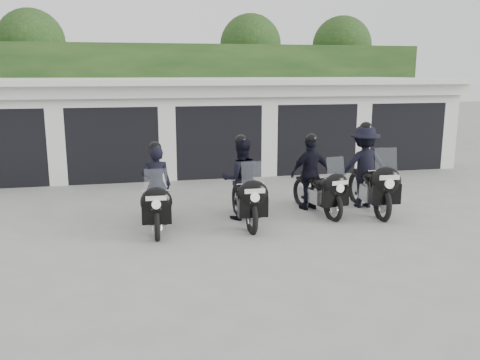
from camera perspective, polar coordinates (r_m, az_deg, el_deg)
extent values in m
plane|color=gray|center=(10.32, 3.05, -5.91)|extent=(80.00, 80.00, 0.00)
cube|color=silver|center=(18.24, -4.03, 6.42)|extent=(16.00, 6.00, 2.80)
cube|color=silver|center=(17.96, -4.00, 11.06)|extent=(16.40, 6.80, 0.16)
cube|color=silver|center=(14.96, -2.25, 10.01)|extent=(16.40, 0.12, 0.40)
cube|color=black|center=(15.48, -2.32, 0.64)|extent=(16.00, 0.06, 0.24)
cube|color=black|center=(16.68, -24.66, 3.79)|extent=(2.60, 2.60, 2.20)
cube|color=silver|center=(15.35, -19.89, 4.67)|extent=(0.50, 0.50, 2.80)
cube|color=black|center=(16.30, -13.94, 4.37)|extent=(2.60, 2.60, 2.20)
cube|color=silver|center=(15.14, -14.30, 9.11)|extent=(2.60, 0.50, 0.60)
cube|color=silver|center=(15.26, -8.24, 5.23)|extent=(0.50, 0.50, 2.80)
cube|color=black|center=(16.51, -3.09, 4.79)|extent=(2.60, 2.60, 2.20)
cube|color=silver|center=(15.36, -2.51, 9.50)|extent=(2.60, 0.50, 0.60)
cube|color=silver|center=(15.78, 3.11, 5.56)|extent=(0.50, 0.50, 2.80)
cube|color=black|center=(17.28, 7.14, 5.04)|extent=(2.60, 2.60, 2.20)
cube|color=silver|center=(16.18, 8.52, 9.51)|extent=(2.60, 0.50, 0.60)
cube|color=silver|center=(16.87, 13.36, 5.67)|extent=(0.50, 0.50, 2.80)
cube|color=black|center=(18.54, 16.26, 5.13)|extent=(2.60, 2.60, 2.20)
cube|color=silver|center=(17.52, 18.17, 9.24)|extent=(2.60, 0.50, 0.60)
cube|color=silver|center=(18.42, 22.13, 5.62)|extent=(0.50, 0.50, 2.80)
cube|color=#173312|center=(22.14, -5.59, 9.33)|extent=(20.00, 2.00, 4.30)
sphere|color=#173312|center=(23.81, -22.40, 14.11)|extent=(2.80, 2.80, 2.80)
cylinder|color=black|center=(23.83, -21.87, 7.51)|extent=(0.24, 0.24, 3.30)
sphere|color=#173312|center=(24.16, 1.18, 14.94)|extent=(2.80, 2.80, 2.80)
cylinder|color=black|center=(24.18, 1.15, 8.42)|extent=(0.24, 0.24, 3.30)
sphere|color=#173312|center=(25.59, 11.36, 14.56)|extent=(2.80, 2.80, 2.80)
cylinder|color=black|center=(25.60, 11.10, 8.40)|extent=(0.24, 0.24, 3.30)
torus|color=black|center=(9.98, -9.29, -4.89)|extent=(0.15, 0.71, 0.71)
torus|color=black|center=(11.32, -9.27, -2.85)|extent=(0.15, 0.71, 0.71)
cube|color=#ACADB2|center=(10.65, -9.29, -3.43)|extent=(0.28, 0.55, 0.31)
cube|color=black|center=(10.67, -9.26, -4.25)|extent=(0.15, 1.26, 0.06)
ellipsoid|color=black|center=(10.41, -9.35, -1.92)|extent=(0.35, 0.57, 0.28)
cube|color=black|center=(10.81, -9.35, -1.29)|extent=(0.28, 0.55, 0.10)
ellipsoid|color=black|center=(9.78, -9.38, -2.47)|extent=(0.63, 0.35, 0.58)
cube|color=black|center=(9.84, -9.33, -3.72)|extent=(0.57, 0.25, 0.39)
cube|color=#B2BFC6|center=(9.72, -9.45, -0.22)|extent=(0.43, 0.14, 0.49)
cylinder|color=silver|center=(9.93, -9.41, -1.22)|extent=(0.54, 0.06, 0.03)
cube|color=silver|center=(9.59, -9.40, -2.04)|extent=(0.39, 0.04, 0.09)
cube|color=silver|center=(9.67, -9.37, -3.00)|extent=(0.17, 0.02, 0.10)
imported|color=black|center=(10.80, -9.37, -0.58)|extent=(0.64, 0.44, 1.70)
sphere|color=black|center=(10.65, -9.52, 3.60)|extent=(0.26, 0.26, 0.26)
torus|color=black|center=(10.23, 1.33, -4.21)|extent=(0.11, 0.74, 0.74)
torus|color=black|center=(11.61, -0.35, -2.23)|extent=(0.11, 0.74, 0.74)
cube|color=#ACADB2|center=(10.92, 0.41, -2.77)|extent=(0.27, 0.56, 0.33)
cube|color=black|center=(10.95, 0.43, -3.62)|extent=(0.09, 1.32, 0.06)
ellipsoid|color=black|center=(10.67, 0.62, -1.21)|extent=(0.33, 0.59, 0.29)
cube|color=black|center=(11.09, 0.12, -0.60)|extent=(0.27, 0.56, 0.10)
ellipsoid|color=black|center=(10.03, 1.45, -1.72)|extent=(0.64, 0.34, 0.61)
cube|color=black|center=(10.09, 1.44, -3.01)|extent=(0.59, 0.23, 0.41)
cube|color=#B2BFC6|center=(9.97, 1.42, 0.59)|extent=(0.45, 0.12, 0.52)
cylinder|color=silver|center=(10.19, 1.19, -0.45)|extent=(0.57, 0.03, 0.03)
cube|color=silver|center=(9.84, 1.69, -1.26)|extent=(0.41, 0.02, 0.09)
cube|color=silver|center=(9.92, 1.64, -2.25)|extent=(0.18, 0.02, 0.10)
imported|color=black|center=(11.08, 0.10, 0.13)|extent=(0.87, 0.68, 1.78)
sphere|color=black|center=(10.93, 0.10, 4.42)|extent=(0.27, 0.27, 0.27)
torus|color=black|center=(11.27, 10.39, -2.94)|extent=(0.23, 0.72, 0.71)
torus|color=black|center=(12.44, 6.89, -1.41)|extent=(0.23, 0.72, 0.71)
cube|color=#ACADB2|center=(11.85, 8.52, -1.80)|extent=(0.34, 0.57, 0.31)
cube|color=black|center=(11.87, 8.54, -2.55)|extent=(0.30, 1.27, 0.06)
ellipsoid|color=black|center=(11.63, 8.99, -0.39)|extent=(0.41, 0.61, 0.28)
cube|color=black|center=(11.98, 7.95, 0.10)|extent=(0.34, 0.57, 0.10)
ellipsoid|color=black|center=(11.10, 10.70, -0.74)|extent=(0.66, 0.43, 0.59)
cube|color=black|center=(11.15, 10.66, -1.87)|extent=(0.60, 0.31, 0.39)
cube|color=#B2BFC6|center=(11.04, 10.70, 1.27)|extent=(0.44, 0.19, 0.50)
cylinder|color=silver|center=(11.22, 10.19, 0.34)|extent=(0.54, 0.12, 0.03)
cube|color=silver|center=(10.94, 11.20, -0.32)|extent=(0.39, 0.08, 0.09)
cube|color=silver|center=(11.00, 11.08, -1.19)|extent=(0.18, 0.05, 0.10)
imported|color=black|center=(11.97, 7.92, 0.75)|extent=(1.09, 0.74, 1.72)
sphere|color=black|center=(11.84, 8.03, 4.57)|extent=(0.26, 0.26, 0.26)
torus|color=black|center=(11.52, 15.69, -2.66)|extent=(0.18, 0.82, 0.81)
torus|color=black|center=(12.95, 12.84, -0.90)|extent=(0.18, 0.82, 0.81)
cube|color=#ACADB2|center=(12.23, 14.16, -1.35)|extent=(0.33, 0.63, 0.36)
cube|color=black|center=(12.25, 14.16, -2.18)|extent=(0.19, 1.45, 0.07)
ellipsoid|color=black|center=(11.98, 14.60, 0.21)|extent=(0.40, 0.67, 0.32)
cube|color=black|center=(12.41, 13.75, 0.76)|extent=(0.33, 0.63, 0.11)
ellipsoid|color=black|center=(11.32, 16.02, -0.20)|extent=(0.73, 0.42, 0.67)
cube|color=black|center=(11.38, 15.95, -1.46)|extent=(0.66, 0.29, 0.45)
cube|color=#B2BFC6|center=(11.27, 16.09, 2.05)|extent=(0.50, 0.16, 0.57)
cylinder|color=silver|center=(11.48, 15.63, 1.01)|extent=(0.62, 0.07, 0.03)
cube|color=silver|center=(11.13, 16.46, 0.27)|extent=(0.45, 0.05, 0.10)
cube|color=silver|center=(11.20, 16.33, -0.70)|extent=(0.20, 0.03, 0.11)
imported|color=black|center=(12.40, 13.75, 1.48)|extent=(1.31, 0.74, 1.96)
sphere|color=black|center=(12.27, 13.96, 5.68)|extent=(0.30, 0.30, 0.30)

